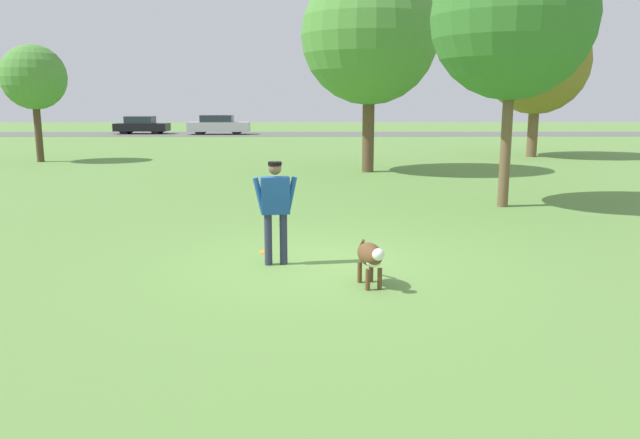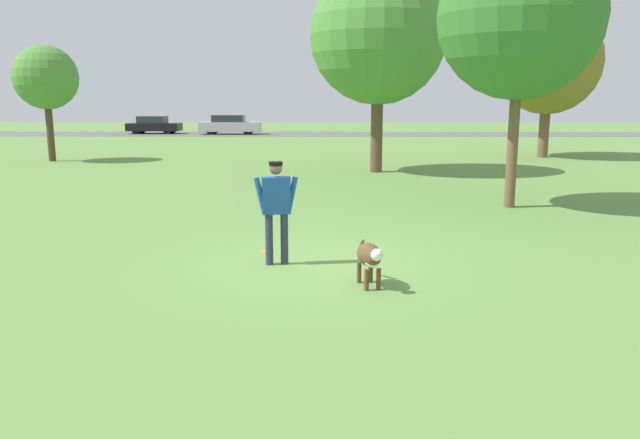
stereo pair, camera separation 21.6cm
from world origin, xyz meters
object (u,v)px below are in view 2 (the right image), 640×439
at_px(person, 276,203).
at_px(parked_car_black, 154,125).
at_px(tree_mid_center, 378,36).
at_px(parked_car_silver, 230,125).
at_px(tree_far_left, 46,78).
at_px(tree_near_right, 520,17).
at_px(tree_far_right, 549,62).
at_px(frisbee, 267,252).
at_px(dog, 370,257).

xyz_separation_m(person, parked_car_black, (-12.59, 37.97, -0.40)).
bearing_deg(tree_mid_center, parked_car_silver, 111.20).
bearing_deg(parked_car_black, tree_far_left, -85.79).
height_order(tree_near_right, parked_car_silver, tree_near_right).
bearing_deg(tree_far_right, tree_far_left, -174.45).
bearing_deg(tree_far_left, person, -56.47).
distance_m(tree_mid_center, tree_far_left, 14.62).
relative_size(frisbee, tree_far_left, 0.05).
bearing_deg(tree_far_right, dog, -114.72).
bearing_deg(person, tree_far_right, 50.97).
distance_m(person, tree_far_right, 22.47).
height_order(frisbee, tree_far_left, tree_far_left).
height_order(tree_far_left, parked_car_silver, tree_far_left).
xyz_separation_m(person, parked_car_silver, (-6.59, 37.21, -0.34)).
height_order(tree_near_right, parked_car_black, tree_near_right).
bearing_deg(person, dog, -49.90).
bearing_deg(tree_far_left, frisbee, -55.75).
xyz_separation_m(person, tree_mid_center, (2.68, 13.32, 3.93)).
relative_size(person, tree_far_left, 0.35).
bearing_deg(dog, tree_near_right, 136.39).
height_order(tree_mid_center, parked_car_black, tree_mid_center).
relative_size(frisbee, parked_car_silver, 0.05).
xyz_separation_m(person, dog, (1.49, -1.27, -0.59)).
distance_m(tree_mid_center, parked_car_black, 29.31).
height_order(frisbee, tree_near_right, tree_near_right).
bearing_deg(tree_far_left, tree_mid_center, -15.25).
relative_size(tree_far_left, parked_car_black, 1.24).
distance_m(tree_mid_center, tree_far_right, 10.26).
bearing_deg(tree_far_right, tree_near_right, -111.67).
distance_m(dog, tree_near_right, 9.10).
distance_m(frisbee, tree_far_right, 22.07).
bearing_deg(tree_mid_center, tree_far_right, 35.87).
distance_m(dog, tree_mid_center, 15.32).
xyz_separation_m(tree_mid_center, parked_car_black, (-15.26, 24.64, -4.33)).
bearing_deg(tree_near_right, person, -134.35).
bearing_deg(dog, parked_car_black, -173.58).
xyz_separation_m(tree_mid_center, tree_far_left, (-14.04, 3.83, -1.39)).
bearing_deg(tree_far_left, parked_car_black, 93.36).
bearing_deg(tree_far_right, person, -119.59).
bearing_deg(person, tree_far_left, 114.09).
xyz_separation_m(dog, parked_car_black, (-14.08, 39.24, 0.19)).
height_order(person, parked_car_black, person).
bearing_deg(parked_car_silver, dog, -78.35).
bearing_deg(frisbee, tree_far_right, 58.75).
height_order(frisbee, parked_car_silver, parked_car_silver).
xyz_separation_m(dog, tree_far_left, (-12.86, 18.42, 3.13)).
distance_m(tree_far_right, parked_car_silver, 25.34).
xyz_separation_m(dog, tree_near_right, (4.06, 6.95, 4.26)).
bearing_deg(parked_car_silver, tree_far_right, -45.74).
xyz_separation_m(parked_car_black, parked_car_silver, (6.00, -0.75, 0.05)).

